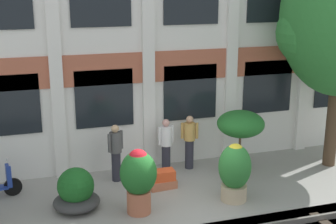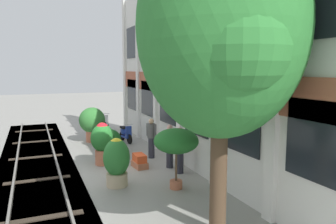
{
  "view_description": "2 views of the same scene",
  "coord_description": "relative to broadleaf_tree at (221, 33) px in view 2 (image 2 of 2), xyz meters",
  "views": [
    {
      "loc": [
        -3.44,
        -10.2,
        5.54
      ],
      "look_at": [
        0.36,
        2.07,
        1.92
      ],
      "focal_mm": 50.0,
      "sensor_mm": 36.0,
      "label": 1
    },
    {
      "loc": [
        11.42,
        -2.41,
        3.73
      ],
      "look_at": [
        0.96,
        1.96,
        2.21
      ],
      "focal_mm": 35.0,
      "sensor_mm": 36.0,
      "label": 2
    }
  ],
  "objects": [
    {
      "name": "ground_plane",
      "position": [
        -5.38,
        -1.33,
        -4.46
      ],
      "size": [
        80.0,
        80.0,
        0.0
      ],
      "primitive_type": "plane",
      "color": "gray"
    },
    {
      "name": "apartment_facade",
      "position": [
        -5.38,
        1.82,
        -0.63
      ],
      "size": [
        16.22,
        0.64,
        7.69
      ],
      "color": "silver",
      "rests_on": "ground"
    },
    {
      "name": "rail_tracks",
      "position": [
        -5.38,
        -3.7,
        -4.59
      ],
      "size": [
        23.86,
        2.8,
        0.43
      ],
      "color": "#423F3A",
      "rests_on": "ground"
    },
    {
      "name": "broadleaf_tree",
      "position": [
        0.0,
        0.0,
        0.0
      ],
      "size": [
        3.77,
        3.59,
        6.91
      ],
      "color": "#4C3826",
      "rests_on": "ground"
    },
    {
      "name": "potted_plant_stone_basin",
      "position": [
        -10.63,
        -0.96,
        -3.43
      ],
      "size": [
        1.31,
        1.31,
        1.76
      ],
      "color": "#B76647",
      "rests_on": "ground"
    },
    {
      "name": "potted_plant_wide_bowl",
      "position": [
        -7.86,
        -0.65,
        -4.01
      ],
      "size": [
        1.17,
        1.17,
        1.09
      ],
      "color": "#333333",
      "rests_on": "ground"
    },
    {
      "name": "potted_plant_square_trough",
      "position": [
        -5.45,
        -0.1,
        -4.21
      ],
      "size": [
        0.78,
        0.48,
        0.52
      ],
      "color": "#B76647",
      "rests_on": "ground"
    },
    {
      "name": "potted_plant_ribbed_drum",
      "position": [
        -6.41,
        -1.29,
        -3.5
      ],
      "size": [
        0.91,
        0.91,
        1.66
      ],
      "color": "#B76647",
      "rests_on": "ground"
    },
    {
      "name": "potted_plant_tall_urn",
      "position": [
        -2.94,
        0.29,
        -2.98
      ],
      "size": [
        1.39,
        1.39,
        1.9
      ],
      "color": "#B76647",
      "rests_on": "ground"
    },
    {
      "name": "potted_plant_glazed_jar",
      "position": [
        -3.87,
        -1.36,
        -3.62
      ],
      "size": [
        0.85,
        0.85,
        1.55
      ],
      "color": "tan",
      "rests_on": "ground"
    },
    {
      "name": "scooter_near_curb",
      "position": [
        -9.9,
        0.56,
        -4.02
      ],
      "size": [
        1.38,
        0.52,
        0.98
      ],
      "rotation": [
        0.0,
        0.0,
        0.15
      ],
      "color": "black",
      "rests_on": "ground"
    },
    {
      "name": "scooter_second_parked",
      "position": [
        -13.5,
        0.16,
        -4.02
      ],
      "size": [
        1.17,
        0.88,
        0.98
      ],
      "rotation": [
        0.0,
        0.0,
        2.51
      ],
      "color": "black",
      "rests_on": "ground"
    },
    {
      "name": "resident_by_doorway",
      "position": [
        -5.02,
        0.96,
        -3.58
      ],
      "size": [
        0.52,
        0.34,
        1.65
      ],
      "rotation": [
        0.0,
        0.0,
        -1.34
      ],
      "color": "#282833",
      "rests_on": "ground"
    },
    {
      "name": "resident_watching_tracks",
      "position": [
        -6.56,
        0.78,
        -3.56
      ],
      "size": [
        0.48,
        0.34,
        1.67
      ],
      "rotation": [
        0.0,
        0.0,
        -1.07
      ],
      "color": "#282833",
      "rests_on": "ground"
    },
    {
      "name": "resident_near_plants",
      "position": [
        -4.26,
        1.03,
        -3.57
      ],
      "size": [
        0.51,
        0.34,
        1.67
      ],
      "rotation": [
        0.0,
        0.0,
        -1.88
      ],
      "color": "#282833",
      "rests_on": "ground"
    }
  ]
}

